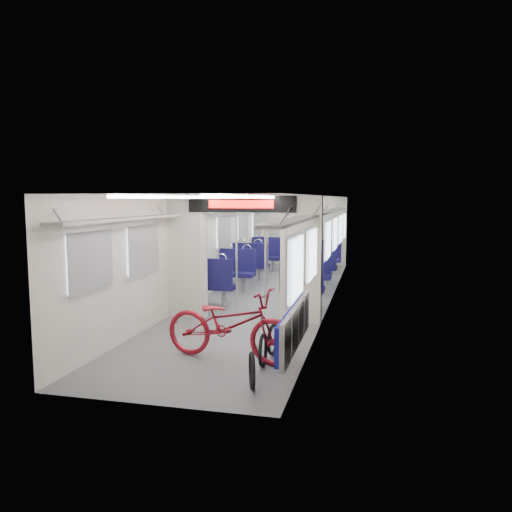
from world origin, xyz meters
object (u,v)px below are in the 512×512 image
at_px(bike_hoop_c, 273,341).
at_px(bike_hoop_a, 252,372).
at_px(stanchion_near_right, 265,257).
at_px(stanchion_far_left, 268,242).
at_px(bicycle, 230,324).
at_px(stanchion_far_right, 293,241).
at_px(seat_bay_near_left, 225,273).
at_px(flip_bench, 294,326).
at_px(seat_bay_far_left, 259,256).
at_px(bike_hoop_b, 263,352).
at_px(stanchion_near_left, 237,253).
at_px(seat_bay_near_right, 308,276).
at_px(seat_bay_far_right, 323,258).

bearing_deg(bike_hoop_c, bike_hoop_a, -89.42).
relative_size(stanchion_near_right, stanchion_far_left, 1.00).
bearing_deg(bicycle, stanchion_far_right, 10.51).
height_order(bike_hoop_c, seat_bay_near_left, seat_bay_near_left).
xyz_separation_m(flip_bench, bike_hoop_c, (-0.39, 0.51, -0.37)).
bearing_deg(bicycle, seat_bay_far_left, 19.31).
bearing_deg(stanchion_near_right, bike_hoop_c, -75.11).
xyz_separation_m(bike_hoop_b, stanchion_near_left, (-1.28, 3.29, 0.94)).
relative_size(bike_hoop_b, seat_bay_near_right, 0.23).
height_order(seat_bay_near_right, seat_bay_far_left, seat_bay_far_left).
xyz_separation_m(flip_bench, stanchion_far_right, (-1.07, 6.52, 0.57)).
bearing_deg(stanchion_far_right, flip_bench, -80.69).
relative_size(seat_bay_far_left, stanchion_near_left, 1.00).
bearing_deg(seat_bay_far_left, seat_bay_near_right, -60.33).
xyz_separation_m(bike_hoop_c, seat_bay_far_right, (-0.03, 7.32, 0.34)).
height_order(bicycle, seat_bay_near_left, seat_bay_near_left).
height_order(bike_hoop_b, seat_bay_far_right, seat_bay_far_right).
height_order(bike_hoop_a, bike_hoop_c, bike_hoop_c).
relative_size(bicycle, seat_bay_near_right, 0.97).
height_order(bicycle, bike_hoop_c, bicycle).
xyz_separation_m(bike_hoop_c, seat_bay_far_left, (-1.90, 7.32, 0.37)).
relative_size(stanchion_near_left, stanchion_far_left, 1.00).
height_order(flip_bench, bike_hoop_b, flip_bench).
distance_m(seat_bay_far_left, seat_bay_far_right, 1.87).
xyz_separation_m(seat_bay_far_right, stanchion_far_left, (-1.24, -1.72, 0.60)).
height_order(bicycle, stanchion_far_left, stanchion_far_left).
bearing_deg(bike_hoop_c, seat_bay_far_left, 104.55).
height_order(bike_hoop_b, stanchion_near_right, stanchion_near_right).
bearing_deg(bike_hoop_a, stanchion_far_right, 95.39).
relative_size(bike_hoop_c, seat_bay_far_right, 0.22).
height_order(seat_bay_near_left, seat_bay_far_right, seat_bay_near_left).
relative_size(bike_hoop_b, bike_hoop_c, 1.00).
bearing_deg(seat_bay_far_right, stanchion_far_right, -116.19).
bearing_deg(seat_bay_near_right, seat_bay_far_right, 90.00).
bearing_deg(stanchion_far_left, seat_bay_near_right, -51.83).
bearing_deg(stanchion_near_left, bike_hoop_b, -68.74).
bearing_deg(stanchion_far_right, bike_hoop_c, -83.56).
distance_m(bicycle, flip_bench, 0.94).
bearing_deg(seat_bay_far_right, bike_hoop_c, -89.77).
relative_size(bike_hoop_b, stanchion_near_right, 0.20).
xyz_separation_m(bike_hoop_b, seat_bay_far_left, (-1.87, 7.85, 0.37)).
bearing_deg(bike_hoop_b, stanchion_near_left, 111.26).
height_order(bike_hoop_b, stanchion_far_left, stanchion_far_left).
distance_m(seat_bay_far_left, stanchion_far_left, 1.91).
distance_m(bicycle, seat_bay_far_right, 7.71).
xyz_separation_m(seat_bay_near_right, seat_bay_far_right, (-0.00, 3.29, 0.02)).
xyz_separation_m(stanchion_near_left, stanchion_far_left, (0.04, 2.85, 0.00)).
bearing_deg(bike_hoop_a, seat_bay_near_left, 110.07).
xyz_separation_m(bicycle, stanchion_far_right, (-0.14, 6.37, 0.64)).
bearing_deg(bike_hoop_c, seat_bay_near_right, 90.41).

